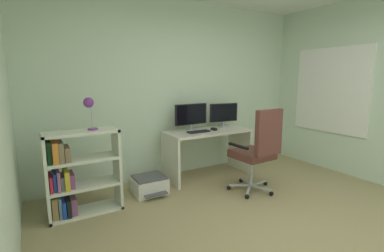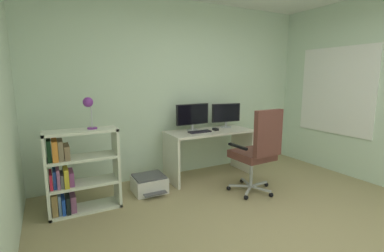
# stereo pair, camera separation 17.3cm
# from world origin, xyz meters

# --- Properties ---
(ground_plane) EXTENTS (4.48, 4.52, 0.02)m
(ground_plane) POSITION_xyz_m (0.00, 0.00, -0.01)
(ground_plane) COLOR tan
(ground_plane) RESTS_ON ground
(wall_back) EXTENTS (4.48, 0.10, 2.69)m
(wall_back) POSITION_xyz_m (0.00, 2.31, 1.35)
(wall_back) COLOR silver
(wall_back) RESTS_ON ground
(window_pane) EXTENTS (0.01, 1.20, 1.30)m
(window_pane) POSITION_xyz_m (2.23, 1.18, 1.33)
(window_pane) COLOR white
(window_frame) EXTENTS (0.02, 1.28, 1.38)m
(window_frame) POSITION_xyz_m (2.23, 1.18, 1.33)
(window_frame) COLOR white
(desk) EXTENTS (1.33, 0.58, 0.73)m
(desk) POSITION_xyz_m (0.28, 1.88, 0.53)
(desk) COLOR silver
(desk) RESTS_ON ground
(monitor_main) EXTENTS (0.55, 0.18, 0.41)m
(monitor_main) POSITION_xyz_m (0.05, 1.99, 0.97)
(monitor_main) COLOR #B2B5B7
(monitor_main) RESTS_ON desk
(monitor_secondary) EXTENTS (0.50, 0.18, 0.39)m
(monitor_secondary) POSITION_xyz_m (0.67, 1.99, 0.96)
(monitor_secondary) COLOR #B2B5B7
(monitor_secondary) RESTS_ON desk
(keyboard) EXTENTS (0.34, 0.13, 0.02)m
(keyboard) POSITION_xyz_m (0.08, 1.81, 0.74)
(keyboard) COLOR black
(keyboard) RESTS_ON desk
(computer_mouse) EXTENTS (0.06, 0.10, 0.03)m
(computer_mouse) POSITION_xyz_m (0.36, 1.83, 0.75)
(computer_mouse) COLOR black
(computer_mouse) RESTS_ON desk
(office_chair) EXTENTS (0.61, 0.64, 1.15)m
(office_chair) POSITION_xyz_m (0.49, 0.99, 0.63)
(office_chair) COLOR #B7BABC
(office_chair) RESTS_ON ground
(bookshelf) EXTENTS (0.79, 0.31, 0.96)m
(bookshelf) POSITION_xyz_m (-1.69, 1.59, 0.46)
(bookshelf) COLOR silver
(bookshelf) RESTS_ON ground
(desk_lamp) EXTENTS (0.14, 0.11, 0.36)m
(desk_lamp) POSITION_xyz_m (-1.49, 1.59, 1.23)
(desk_lamp) COLOR #793095
(desk_lamp) RESTS_ON bookshelf
(printer) EXTENTS (0.43, 0.47, 0.23)m
(printer) POSITION_xyz_m (-0.76, 1.73, 0.11)
(printer) COLOR silver
(printer) RESTS_ON ground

